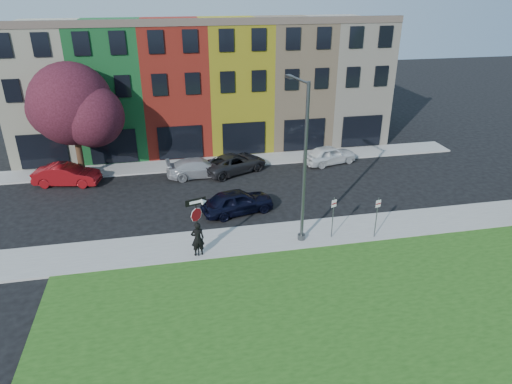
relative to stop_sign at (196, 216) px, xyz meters
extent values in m
plane|color=black|center=(4.87, -1.88, -2.41)|extent=(120.00, 120.00, 0.00)
cube|color=gray|center=(6.87, 1.12, -2.35)|extent=(40.00, 3.00, 0.12)
cube|color=gray|center=(1.87, 13.12, -2.35)|extent=(40.00, 2.40, 0.12)
cube|color=beige|center=(-10.13, 19.32, 2.59)|extent=(5.00, 10.00, 10.00)
cube|color=#23813A|center=(-5.13, 19.32, 2.59)|extent=(5.00, 10.00, 10.00)
cube|color=red|center=(-0.13, 19.32, 2.59)|extent=(5.00, 10.00, 10.00)
cube|color=gold|center=(4.87, 19.32, 2.59)|extent=(5.00, 10.00, 10.00)
cube|color=tan|center=(9.87, 19.32, 2.59)|extent=(5.00, 10.00, 10.00)
cube|color=beige|center=(14.87, 19.32, 2.59)|extent=(5.00, 10.00, 10.00)
cube|color=black|center=(2.37, 14.26, -0.91)|extent=(30.00, 0.12, 2.60)
cylinder|color=black|center=(0.00, 0.02, -0.71)|extent=(0.08, 0.08, 3.16)
cylinder|color=silver|center=(0.00, 0.00, 0.08)|extent=(0.71, 0.25, 0.74)
cylinder|color=maroon|center=(0.00, -0.03, 0.08)|extent=(0.67, 0.23, 0.70)
cube|color=black|center=(0.00, 0.00, 0.77)|extent=(1.01, 0.36, 0.34)
cube|color=silver|center=(0.00, -0.03, 0.77)|extent=(0.63, 0.22, 0.14)
imported|color=black|center=(0.00, 0.11, -1.36)|extent=(0.78, 0.59, 1.87)
imported|color=black|center=(2.77, 4.58, -1.67)|extent=(3.71, 5.18, 1.50)
imported|color=maroon|center=(-8.11, 11.10, -1.69)|extent=(3.23, 5.01, 1.46)
imported|color=#9E9EA2|center=(0.96, 10.79, -1.74)|extent=(2.59, 4.92, 1.34)
imported|color=black|center=(3.60, 11.14, -1.73)|extent=(6.05, 6.69, 1.37)
imported|color=white|center=(11.08, 11.37, -1.70)|extent=(3.60, 4.97, 1.43)
cylinder|color=#4A4D4F|center=(5.60, 0.55, 1.96)|extent=(0.18, 0.18, 8.51)
cylinder|color=#4A4D4F|center=(5.60, 0.55, -2.14)|extent=(0.40, 0.40, 0.30)
cylinder|color=#4A4D4F|center=(5.43, 1.53, 6.11)|extent=(0.46, 1.99, 0.12)
cube|color=#4A4D4F|center=(5.24, 2.61, 6.06)|extent=(0.34, 0.58, 0.16)
cylinder|color=#4A4D4F|center=(7.29, 0.45, -1.10)|extent=(0.05, 0.05, 2.40)
cube|color=silver|center=(7.29, 0.42, -0.23)|extent=(0.31, 0.13, 0.42)
cube|color=maroon|center=(7.29, 0.40, -0.23)|extent=(0.30, 0.12, 0.06)
cylinder|color=#4A4D4F|center=(9.60, 0.02, -1.11)|extent=(0.05, 0.05, 2.37)
cube|color=silver|center=(9.60, -0.01, -0.26)|extent=(0.31, 0.11, 0.42)
cube|color=maroon|center=(9.60, -0.03, -0.26)|extent=(0.31, 0.10, 0.06)
cylinder|color=#302010|center=(-7.28, 12.32, -0.66)|extent=(0.44, 0.44, 3.28)
sphere|color=black|center=(-7.28, 12.32, 2.93)|extent=(5.58, 5.58, 5.58)
sphere|color=black|center=(-5.88, 11.48, 2.24)|extent=(4.18, 4.18, 4.18)
sphere|color=black|center=(-8.53, 13.29, 2.38)|extent=(3.90, 3.90, 3.90)
sphere|color=black|center=(-7.00, 12.88, 3.91)|extent=(3.35, 3.35, 3.35)
camera|label=1|loc=(-1.05, -19.95, 10.43)|focal=32.00mm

